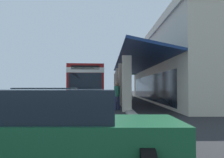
{
  "coord_description": "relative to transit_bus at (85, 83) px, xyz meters",
  "views": [
    {
      "loc": [
        29.91,
        1.65,
        1.53
      ],
      "look_at": [
        9.11,
        1.96,
        2.11
      ],
      "focal_mm": 42.43,
      "sensor_mm": 36.0,
      "label": 1
    }
  ],
  "objects": [
    {
      "name": "transit_bus",
      "position": [
        0.0,
        0.0,
        0.0
      ],
      "size": [
        11.39,
        3.57,
        3.34
      ],
      "color": "maroon",
      "rests_on": "ground"
    },
    {
      "name": "parked_sedan_white",
      "position": [
        12.04,
        -0.47,
        -1.1
      ],
      "size": [
        2.57,
        4.47,
        1.47
      ],
      "color": "silver",
      "rests_on": "ground"
    },
    {
      "name": "parked_sedan_green",
      "position": [
        18.75,
        1.08,
        -1.1
      ],
      "size": [
        2.46,
        4.41,
        1.47
      ],
      "color": "#195933",
      "rests_on": "ground"
    },
    {
      "name": "potted_palm",
      "position": [
        -8.5,
        4.53,
        -1.14
      ],
      "size": [
        1.93,
        1.86,
        3.11
      ],
      "color": "gray",
      "rests_on": "ground"
    },
    {
      "name": "pedestrian",
      "position": [
        6.26,
        2.64,
        -0.83
      ],
      "size": [
        0.71,
        0.37,
        1.79
      ],
      "color": "navy",
      "rests_on": "ground"
    },
    {
      "name": "plaza_building",
      "position": [
        -3.56,
        12.94,
        1.54
      ],
      "size": [
        27.8,
        17.14,
        6.77
      ],
      "color": "beige",
      "rests_on": "ground"
    },
    {
      "name": "ground",
      "position": [
        -6.42,
        8.4,
        -1.85
      ],
      "size": [
        120.0,
        120.0,
        0.0
      ],
      "primitive_type": "plane",
      "color": "#262628"
    },
    {
      "name": "curb_strip",
      "position": [
        -3.56,
        3.31,
        -1.79
      ],
      "size": [
        33.0,
        0.5,
        0.12
      ],
      "primitive_type": "cube",
      "color": "#9E998E",
      "rests_on": "ground"
    }
  ]
}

